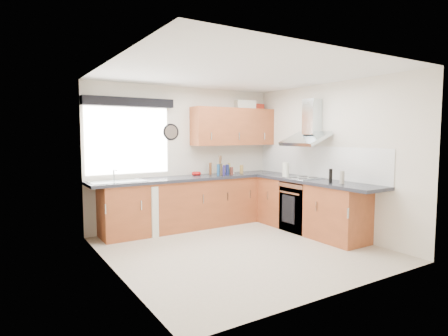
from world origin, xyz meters
TOP-DOWN VIEW (x-y plane):
  - ground_plane at (0.00, 0.00)m, footprint 3.60×3.60m
  - ceiling at (0.00, 0.00)m, footprint 3.60×3.60m
  - wall_back at (0.00, 1.80)m, footprint 3.60×0.02m
  - wall_front at (0.00, -1.80)m, footprint 3.60×0.02m
  - wall_left at (-1.80, 0.00)m, footprint 0.02×3.60m
  - wall_right at (1.80, 0.00)m, footprint 0.02×3.60m
  - window at (-1.05, 1.79)m, footprint 1.40×0.02m
  - window_blind at (-1.05, 1.70)m, footprint 1.50×0.18m
  - splashback at (1.79, 0.30)m, footprint 0.01×3.00m
  - base_cab_back at (-0.10, 1.51)m, footprint 3.00×0.58m
  - base_cab_corner at (1.50, 1.50)m, footprint 0.60×0.60m
  - base_cab_right at (1.51, 0.15)m, footprint 0.58×2.10m
  - worktop_back at (0.00, 1.50)m, footprint 3.60×0.62m
  - worktop_right at (1.50, 0.00)m, footprint 0.62×2.42m
  - sink at (-1.33, 1.50)m, footprint 0.84×0.46m
  - oven at (1.50, 0.30)m, footprint 0.56×0.58m
  - hob_plate at (1.50, 0.30)m, footprint 0.52×0.52m
  - extractor_hood at (1.60, 0.30)m, footprint 0.52×0.78m
  - upper_cabinets at (0.95, 1.62)m, footprint 1.70×0.35m
  - washing_machine at (-0.66, 1.52)m, footprint 0.67×0.65m
  - wall_clock at (-0.27, 1.78)m, footprint 0.30×0.04m
  - casserole at (1.26, 1.72)m, footprint 0.43×0.34m
  - storage_box at (1.57, 1.72)m, footprint 0.27×0.24m
  - utensil_pot at (0.58, 1.50)m, footprint 0.13×0.13m
  - kitchen_roll at (1.35, 0.58)m, footprint 0.13×0.13m
  - tomato_cluster at (0.16, 1.65)m, footprint 0.15×0.15m
  - jar_0 at (0.85, 1.63)m, footprint 0.05×0.05m
  - jar_1 at (0.53, 1.40)m, footprint 0.05×0.05m
  - jar_2 at (0.68, 1.42)m, footprint 0.07×0.07m
  - jar_3 at (0.44, 1.64)m, footprint 0.05×0.05m
  - jar_4 at (1.05, 1.49)m, footprint 0.07×0.07m
  - jar_5 at (0.57, 1.37)m, footprint 0.04×0.04m
  - jar_6 at (0.86, 1.52)m, footprint 0.06×0.06m
  - jar_7 at (0.67, 1.66)m, footprint 0.04×0.04m
  - jar_8 at (0.48, 1.42)m, footprint 0.05×0.05m
  - jar_9 at (0.81, 1.61)m, footprint 0.08×0.08m
  - jar_10 at (0.75, 1.39)m, footprint 0.06×0.06m
  - bottle_0 at (1.37, -0.43)m, footprint 0.05×0.05m
  - bottle_1 at (1.47, -0.56)m, footprint 0.07×0.07m

SIDE VIEW (x-z plane):
  - ground_plane at x=0.00m, z-range 0.00..0.00m
  - washing_machine at x=-0.66m, z-range 0.00..0.82m
  - oven at x=1.50m, z-range 0.00..0.85m
  - base_cab_back at x=-0.10m, z-range 0.00..0.86m
  - base_cab_corner at x=1.50m, z-range 0.00..0.86m
  - base_cab_right at x=1.51m, z-range 0.00..0.86m
  - worktop_back at x=0.00m, z-range 0.86..0.91m
  - worktop_right at x=1.50m, z-range 0.86..0.91m
  - hob_plate at x=1.50m, z-range 0.91..0.92m
  - tomato_cluster at x=0.16m, z-range 0.91..0.98m
  - sink at x=-1.33m, z-range 0.90..1.00m
  - jar_6 at x=0.86m, z-range 0.91..1.00m
  - jar_9 at x=0.81m, z-range 0.91..1.01m
  - jar_10 at x=0.75m, z-range 0.91..1.06m
  - utensil_pot at x=0.58m, z-range 0.91..1.06m
  - jar_4 at x=1.05m, z-range 0.91..1.07m
  - jar_5 at x=0.57m, z-range 0.91..1.09m
  - jar_2 at x=0.68m, z-range 0.91..1.10m
  - bottle_1 at x=1.47m, z-range 0.91..1.10m
  - jar_0 at x=0.85m, z-range 0.91..1.11m
  - jar_8 at x=0.48m, z-range 0.91..1.11m
  - jar_1 at x=0.53m, z-range 0.91..1.12m
  - jar_3 at x=0.44m, z-range 0.91..1.13m
  - bottle_0 at x=1.37m, z-range 0.91..1.13m
  - jar_7 at x=0.67m, z-range 0.91..1.15m
  - kitchen_roll at x=1.35m, z-range 0.91..1.16m
  - splashback at x=1.79m, z-range 0.91..1.45m
  - wall_back at x=0.00m, z-range 0.00..2.50m
  - wall_front at x=0.00m, z-range 0.00..2.50m
  - wall_left at x=-1.80m, z-range 0.00..2.50m
  - wall_right at x=1.80m, z-range 0.00..2.50m
  - window at x=-1.05m, z-range 1.00..2.10m
  - wall_clock at x=-0.27m, z-range 1.55..1.84m
  - extractor_hood at x=1.60m, z-range 1.44..2.10m
  - upper_cabinets at x=0.95m, z-range 1.45..2.15m
  - window_blind at x=-1.05m, z-range 2.11..2.25m
  - storage_box at x=1.57m, z-range 2.15..2.26m
  - casserole at x=1.26m, z-range 2.15..2.31m
  - ceiling at x=0.00m, z-range 2.49..2.51m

